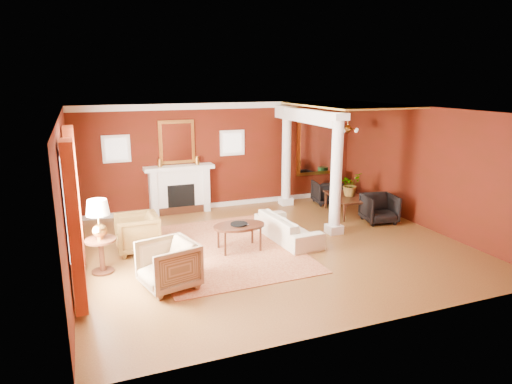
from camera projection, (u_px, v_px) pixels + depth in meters
name	position (u px, v px, depth m)	size (l,w,h in m)	color
ground	(272.00, 247.00, 9.87)	(8.00, 8.00, 0.00)	brown
room_shell	(273.00, 154.00, 9.38)	(8.04, 7.04, 2.92)	#52130B
fireplace	(180.00, 189.00, 12.26)	(1.85, 0.42, 1.29)	white
overmantel_mirror	(177.00, 142.00, 12.08)	(0.95, 0.07, 1.15)	gold
flank_window_left	(116.00, 149.00, 11.57)	(0.70, 0.07, 0.70)	white
flank_window_right	(232.00, 143.00, 12.66)	(0.70, 0.07, 0.70)	white
left_window	(73.00, 209.00, 7.62)	(0.21, 2.55, 2.60)	white
column_front	(336.00, 174.00, 10.39)	(0.36, 0.36, 2.80)	white
column_back	(286.00, 156.00, 12.83)	(0.36, 0.36, 2.80)	white
header_beam	(305.00, 116.00, 11.55)	(0.30, 3.20, 0.32)	white
amber_ceiling	(348.00, 105.00, 11.76)	(2.30, 3.40, 0.04)	gold
dining_mirror	(317.00, 147.00, 13.63)	(1.30, 0.07, 1.70)	gold
chandelier	(348.00, 129.00, 11.97)	(0.60, 0.62, 0.75)	#A97935
crown_trim	(223.00, 106.00, 12.32)	(8.00, 0.08, 0.16)	white
base_trim	(225.00, 204.00, 12.99)	(8.00, 0.08, 0.12)	white
rug	(223.00, 248.00, 9.75)	(2.98, 3.98, 0.02)	maroon
sofa	(288.00, 223.00, 10.22)	(1.94, 0.57, 0.76)	#F3E7CC
armchair_leopard	(137.00, 231.00, 9.52)	(0.85, 0.80, 0.88)	black
armchair_stripe	(168.00, 263.00, 7.85)	(0.89, 0.83, 0.91)	tan
coffee_table	(239.00, 227.00, 9.56)	(1.11, 1.11, 0.56)	black
coffee_book	(239.00, 220.00, 9.49)	(0.18, 0.02, 0.24)	black
side_table	(99.00, 225.00, 8.34)	(0.56, 0.56, 1.41)	black
dining_table	(347.00, 200.00, 12.17)	(1.42, 0.50, 0.79)	black
dining_chair_near	(379.00, 207.00, 11.45)	(0.77, 0.72, 0.79)	black
dining_chair_far	(327.00, 191.00, 13.20)	(0.72, 0.67, 0.74)	black
green_urn	(336.00, 188.00, 13.68)	(0.35, 0.35, 0.85)	#123A1A
potted_plant	(350.00, 176.00, 12.02)	(0.56, 0.63, 0.49)	#26591E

